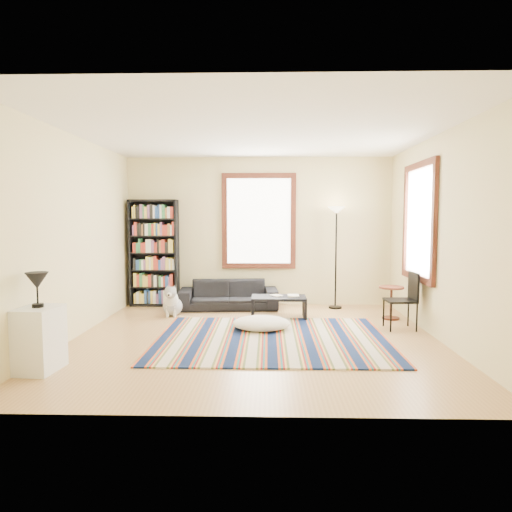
{
  "coord_description": "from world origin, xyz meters",
  "views": [
    {
      "loc": [
        0.18,
        -6.19,
        1.66
      ],
      "look_at": [
        0.0,
        0.5,
        1.1
      ],
      "focal_mm": 32.0,
      "sensor_mm": 36.0,
      "label": 1
    }
  ],
  "objects_px": {
    "floor_lamp": "(336,258)",
    "folding_chair": "(400,301)",
    "floor_cushion": "(261,323)",
    "white_cabinet": "(39,339)",
    "dog": "(173,300)",
    "bookshelf": "(154,253)",
    "coffee_table": "(279,307)",
    "side_table": "(391,303)",
    "sofa": "(229,295)"
  },
  "relations": [
    {
      "from": "floor_lamp",
      "to": "folding_chair",
      "type": "relative_size",
      "value": 2.16
    },
    {
      "from": "floor_cushion",
      "to": "white_cabinet",
      "type": "distance_m",
      "value": 3.02
    },
    {
      "from": "folding_chair",
      "to": "dog",
      "type": "distance_m",
      "value": 3.7
    },
    {
      "from": "floor_cushion",
      "to": "dog",
      "type": "distance_m",
      "value": 1.83
    },
    {
      "from": "bookshelf",
      "to": "dog",
      "type": "relative_size",
      "value": 3.87
    },
    {
      "from": "bookshelf",
      "to": "white_cabinet",
      "type": "height_order",
      "value": "bookshelf"
    },
    {
      "from": "folding_chair",
      "to": "dog",
      "type": "bearing_deg",
      "value": 164.21
    },
    {
      "from": "white_cabinet",
      "to": "dog",
      "type": "height_order",
      "value": "white_cabinet"
    },
    {
      "from": "coffee_table",
      "to": "side_table",
      "type": "bearing_deg",
      "value": -0.99
    },
    {
      "from": "dog",
      "to": "floor_cushion",
      "type": "bearing_deg",
      "value": -34.04
    },
    {
      "from": "dog",
      "to": "side_table",
      "type": "bearing_deg",
      "value": -3.76
    },
    {
      "from": "coffee_table",
      "to": "floor_cushion",
      "type": "distance_m",
      "value": 0.89
    },
    {
      "from": "side_table",
      "to": "white_cabinet",
      "type": "distance_m",
      "value": 5.23
    },
    {
      "from": "dog",
      "to": "white_cabinet",
      "type": "bearing_deg",
      "value": -107.61
    },
    {
      "from": "sofa",
      "to": "bookshelf",
      "type": "xyz_separation_m",
      "value": [
        -1.43,
        0.27,
        0.74
      ]
    },
    {
      "from": "floor_lamp",
      "to": "sofa",
      "type": "bearing_deg",
      "value": -177.08
    },
    {
      "from": "coffee_table",
      "to": "floor_cushion",
      "type": "height_order",
      "value": "coffee_table"
    },
    {
      "from": "floor_cushion",
      "to": "folding_chair",
      "type": "bearing_deg",
      "value": 3.81
    },
    {
      "from": "sofa",
      "to": "floor_cushion",
      "type": "relative_size",
      "value": 2.09
    },
    {
      "from": "bookshelf",
      "to": "floor_lamp",
      "type": "height_order",
      "value": "bookshelf"
    },
    {
      "from": "bookshelf",
      "to": "folding_chair",
      "type": "bearing_deg",
      "value": -22.88
    },
    {
      "from": "sofa",
      "to": "side_table",
      "type": "xyz_separation_m",
      "value": [
        2.74,
        -0.79,
        0.01
      ]
    },
    {
      "from": "floor_lamp",
      "to": "side_table",
      "type": "bearing_deg",
      "value": -48.76
    },
    {
      "from": "sofa",
      "to": "side_table",
      "type": "bearing_deg",
      "value": -20.54
    },
    {
      "from": "coffee_table",
      "to": "side_table",
      "type": "height_order",
      "value": "side_table"
    },
    {
      "from": "dog",
      "to": "floor_lamp",
      "type": "bearing_deg",
      "value": 13.0
    },
    {
      "from": "white_cabinet",
      "to": "folding_chair",
      "type": "bearing_deg",
      "value": 28.15
    },
    {
      "from": "bookshelf",
      "to": "floor_cushion",
      "type": "distance_m",
      "value": 2.92
    },
    {
      "from": "sofa",
      "to": "white_cabinet",
      "type": "relative_size",
      "value": 2.53
    },
    {
      "from": "folding_chair",
      "to": "floor_cushion",
      "type": "bearing_deg",
      "value": -178.56
    },
    {
      "from": "sofa",
      "to": "folding_chair",
      "type": "height_order",
      "value": "folding_chair"
    },
    {
      "from": "floor_cushion",
      "to": "folding_chair",
      "type": "distance_m",
      "value": 2.1
    },
    {
      "from": "sofa",
      "to": "bookshelf",
      "type": "relative_size",
      "value": 0.89
    },
    {
      "from": "white_cabinet",
      "to": "sofa",
      "type": "bearing_deg",
      "value": 67.11
    },
    {
      "from": "side_table",
      "to": "folding_chair",
      "type": "distance_m",
      "value": 0.7
    },
    {
      "from": "floor_cushion",
      "to": "folding_chair",
      "type": "height_order",
      "value": "folding_chair"
    },
    {
      "from": "coffee_table",
      "to": "dog",
      "type": "xyz_separation_m",
      "value": [
        -1.8,
        0.15,
        0.08
      ]
    },
    {
      "from": "sofa",
      "to": "dog",
      "type": "distance_m",
      "value": 1.09
    },
    {
      "from": "bookshelf",
      "to": "sofa",
      "type": "bearing_deg",
      "value": -10.7
    },
    {
      "from": "bookshelf",
      "to": "folding_chair",
      "type": "relative_size",
      "value": 2.33
    },
    {
      "from": "sofa",
      "to": "folding_chair",
      "type": "relative_size",
      "value": 2.06
    },
    {
      "from": "side_table",
      "to": "floor_lamp",
      "type": "bearing_deg",
      "value": 131.24
    },
    {
      "from": "side_table",
      "to": "coffee_table",
      "type": "bearing_deg",
      "value": 179.01
    },
    {
      "from": "side_table",
      "to": "folding_chair",
      "type": "bearing_deg",
      "value": -94.22
    },
    {
      "from": "sofa",
      "to": "side_table",
      "type": "relative_size",
      "value": 3.28
    },
    {
      "from": "floor_lamp",
      "to": "side_table",
      "type": "distance_m",
      "value": 1.36
    },
    {
      "from": "sofa",
      "to": "folding_chair",
      "type": "distance_m",
      "value": 3.07
    },
    {
      "from": "floor_cushion",
      "to": "dog",
      "type": "relative_size",
      "value": 1.65
    },
    {
      "from": "sofa",
      "to": "folding_chair",
      "type": "xyz_separation_m",
      "value": [
        2.69,
        -1.47,
        0.17
      ]
    },
    {
      "from": "floor_cushion",
      "to": "side_table",
      "type": "bearing_deg",
      "value": 21.04
    }
  ]
}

